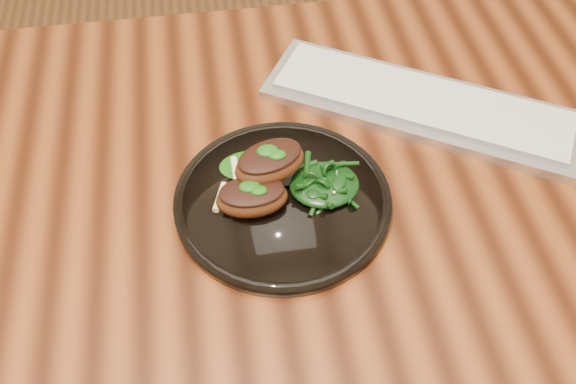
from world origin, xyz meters
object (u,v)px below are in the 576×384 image
object	(u,v)px
keyboard	(421,104)
plate	(283,201)
lamb_chop_front	(251,197)
greens_heap	(325,182)
desk	(263,207)

from	to	relation	value
keyboard	plate	bearing A→B (deg)	-146.71
lamb_chop_front	greens_heap	bearing A→B (deg)	8.80
plate	lamb_chop_front	xyz separation A→B (m)	(-0.04, -0.01, 0.03)
desk	keyboard	bearing A→B (deg)	18.87
greens_heap	keyboard	world-z (taller)	greens_heap
desk	plate	size ratio (longest dim) A/B	5.49
desk	keyboard	xyz separation A→B (m)	(0.26, 0.09, 0.09)
desk	greens_heap	size ratio (longest dim) A/B	17.02
desk	lamb_chop_front	bearing A→B (deg)	-105.19
desk	greens_heap	world-z (taller)	greens_heap
plate	keyboard	size ratio (longest dim) A/B	0.60
desk	plate	xyz separation A→B (m)	(0.02, -0.07, 0.09)
keyboard	greens_heap	bearing A→B (deg)	-140.12
desk	plate	distance (m)	0.12
greens_heap	lamb_chop_front	bearing A→B (deg)	-171.20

